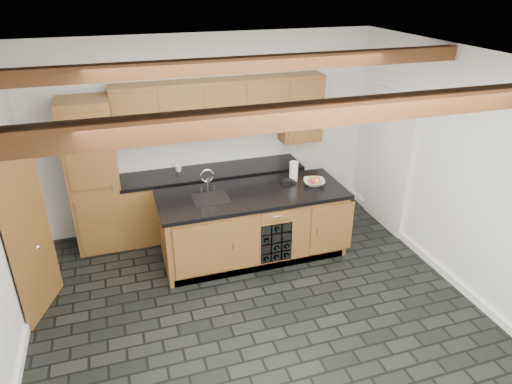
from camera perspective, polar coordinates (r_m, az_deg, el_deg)
ground at (r=5.33m, az=0.69°, el=-15.51°), size 5.00×5.00×0.00m
room_shell at (r=4.91m, az=-2.11°, el=1.83°), size 5.01×5.00×5.00m
back_cabinetry at (r=6.61m, az=-8.51°, el=2.89°), size 3.65×0.62×2.20m
island at (r=6.14m, az=-0.35°, el=-4.06°), size 2.48×0.96×0.93m
faucet at (r=5.82m, az=-5.74°, el=-0.37°), size 0.45×0.40×0.34m
kitchen_scale at (r=6.20m, az=4.02°, el=1.32°), size 0.19×0.12×0.06m
fruit_bowl at (r=6.19m, az=7.28°, el=1.20°), size 0.36×0.36×0.07m
fruit_cluster at (r=6.17m, az=7.29°, el=1.52°), size 0.16×0.17×0.07m
paper_towel at (r=6.26m, az=4.73°, el=2.61°), size 0.11×0.11×0.27m
mug at (r=6.65m, az=-9.68°, el=2.94°), size 0.11×0.11×0.10m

